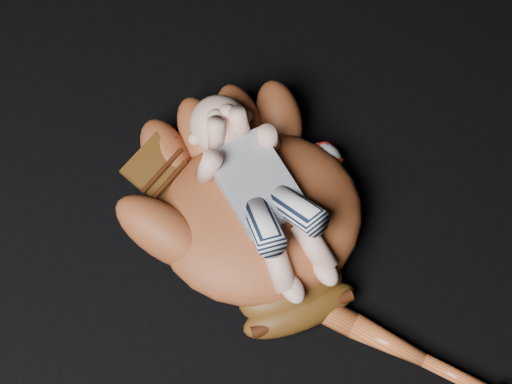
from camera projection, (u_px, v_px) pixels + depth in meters
baseball_glove at (260, 211)px, 1.16m from camera, size 0.43×0.47×0.14m
newborn_baby at (264, 194)px, 1.11m from camera, size 0.16×0.34×0.14m
baseball_bat at (368, 333)px, 1.12m from camera, size 0.26×0.36×0.04m
baseball at (322, 162)px, 1.24m from camera, size 0.06×0.06×0.06m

